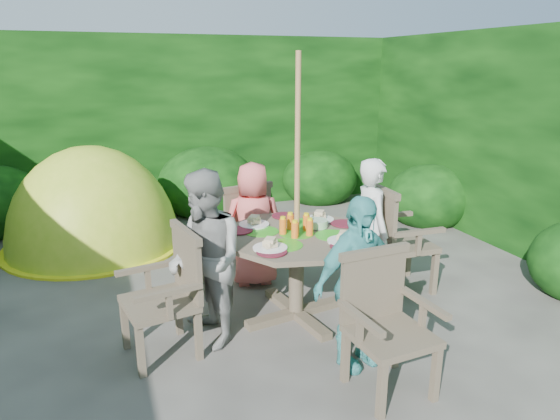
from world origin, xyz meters
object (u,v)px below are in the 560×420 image
object	(u,v)px
parasol_pole	(297,193)
child_back	(253,224)
child_front	(356,283)
child_right	(372,230)
child_left	(206,260)
garden_chair_front	(384,321)
garden_chair_back	(241,227)
dome_tent	(97,245)
garden_chair_left	(169,292)
garden_chair_right	(394,237)
patio_table	(297,247)

from	to	relation	value
parasol_pole	child_back	xyz separation A→B (m)	(-0.13, 0.79, -0.49)
parasol_pole	child_front	distance (m)	0.93
child_right	child_left	bearing A→B (deg)	105.98
child_right	child_back	distance (m)	1.13
garden_chair_front	child_left	bearing A→B (deg)	131.49
child_right	child_left	world-z (taller)	child_left
garden_chair_back	dome_tent	bearing A→B (deg)	-56.24
garden_chair_front	child_back	world-z (taller)	child_back
garden_chair_left	garden_chair_right	bearing A→B (deg)	89.19
patio_table	parasol_pole	distance (m)	0.46
parasol_pole	child_right	world-z (taller)	parasol_pole
parasol_pole	garden_chair_front	world-z (taller)	parasol_pole
patio_table	garden_chair_front	distance (m)	1.11
garden_chair_left	garden_chair_front	distance (m)	1.56
garden_chair_front	child_left	distance (m)	1.38
child_front	child_left	bearing A→B (deg)	129.69
patio_table	child_front	distance (m)	0.80
parasol_pole	garden_chair_right	distance (m)	1.23
garden_chair_front	dome_tent	world-z (taller)	dome_tent
parasol_pole	garden_chair_front	distance (m)	1.26
dome_tent	parasol_pole	bearing A→B (deg)	-69.96
child_left	garden_chair_right	bearing A→B (deg)	90.89
garden_chair_right	child_back	distance (m)	1.35
garden_chair_back	garden_chair_front	xyz separation A→B (m)	(0.36, -2.17, -0.02)
patio_table	dome_tent	world-z (taller)	dome_tent
child_left	child_right	bearing A→B (deg)	90.35
garden_chair_front	child_back	bearing A→B (deg)	95.44
patio_table	dome_tent	xyz separation A→B (m)	(-1.61, 2.46, -0.64)
parasol_pole	child_front	xyz separation A→B (m)	(0.13, -0.79, -0.47)
child_right	child_left	xyz separation A→B (m)	(-1.58, -0.26, 0.03)
parasol_pole	garden_chair_back	size ratio (longest dim) A/B	2.35
parasol_pole	garden_chair_back	xyz separation A→B (m)	(-0.17, 1.08, -0.60)
patio_table	garden_chair_left	world-z (taller)	garden_chair_left
garden_chair_back	child_left	xyz separation A→B (m)	(-0.61, -1.21, 0.19)
patio_table	child_right	xyz separation A→B (m)	(0.79, 0.13, 0.02)
garden_chair_right	child_front	size ratio (longest dim) A/B	0.79
patio_table	child_back	world-z (taller)	child_back
child_back	child_left	bearing A→B (deg)	63.55
garden_chair_back	child_front	bearing A→B (deg)	86.95
garden_chair_left	garden_chair_back	size ratio (longest dim) A/B	0.98
dome_tent	garden_chair_front	bearing A→B (deg)	-76.27
child_right	child_front	size ratio (longest dim) A/B	1.04
child_front	dome_tent	distance (m)	3.73
patio_table	child_back	distance (m)	0.80
child_left	garden_chair_left	bearing A→B (deg)	-89.99
child_back	dome_tent	bearing A→B (deg)	-39.43
garden_chair_front	child_front	distance (m)	0.34
garden_chair_right	child_front	bearing A→B (deg)	138.58
parasol_pole	child_back	world-z (taller)	parasol_pole
child_left	child_back	bearing A→B (deg)	135.35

